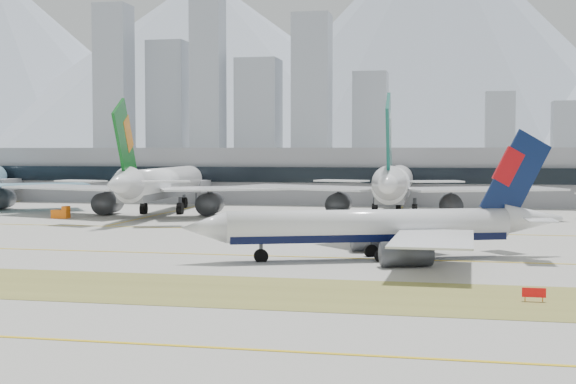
% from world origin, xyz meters
% --- Properties ---
extents(ground, '(3000.00, 3000.00, 0.00)m').
position_xyz_m(ground, '(0.00, 0.00, 0.00)').
color(ground, gray).
rests_on(ground, ground).
extents(apron_markings, '(360.00, 122.22, 0.06)m').
position_xyz_m(apron_markings, '(0.00, -53.95, 0.02)').
color(apron_markings, olive).
rests_on(apron_markings, ground).
extents(taxiing_airliner, '(49.77, 42.12, 17.40)m').
position_xyz_m(taxiing_airliner, '(24.18, -4.80, 4.20)').
color(taxiing_airliner, white).
rests_on(taxiing_airliner, ground).
extents(widebody_eva, '(68.89, 67.61, 24.63)m').
position_xyz_m(widebody_eva, '(-30.77, 58.67, 6.55)').
color(widebody_eva, white).
rests_on(widebody_eva, ground).
extents(widebody_cathay, '(70.97, 69.28, 25.29)m').
position_xyz_m(widebody_cathay, '(20.81, 64.02, 6.72)').
color(widebody_cathay, white).
rests_on(widebody_cathay, ground).
extents(terminal, '(280.00, 43.10, 15.00)m').
position_xyz_m(terminal, '(0.00, 114.84, 7.50)').
color(terminal, gray).
rests_on(terminal, ground).
extents(hold_sign_right, '(2.20, 0.15, 1.35)m').
position_xyz_m(hold_sign_right, '(40.77, -32.00, 0.88)').
color(hold_sign_right, red).
rests_on(hold_sign_right, ground).
extents(gse_c, '(3.55, 2.00, 2.60)m').
position_xyz_m(gse_c, '(33.53, 46.33, 1.05)').
color(gse_c, orange).
rests_on(gse_c, ground).
extents(gse_b, '(3.55, 2.00, 2.60)m').
position_xyz_m(gse_b, '(-47.46, 44.62, 1.05)').
color(gse_b, orange).
rests_on(gse_b, ground).
extents(city_skyline, '(342.00, 49.80, 140.00)m').
position_xyz_m(city_skyline, '(-106.76, 453.42, 49.80)').
color(city_skyline, '#9199A5').
rests_on(city_skyline, ground).
extents(mountain_ridge, '(2830.00, 1120.00, 470.00)m').
position_xyz_m(mountain_ridge, '(33.00, 1404.14, 181.85)').
color(mountain_ridge, '#9EA8B7').
rests_on(mountain_ridge, ground).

